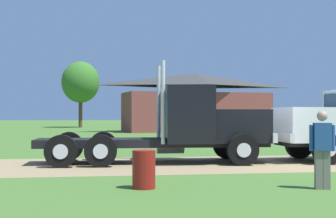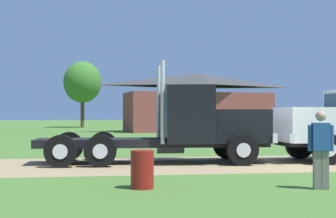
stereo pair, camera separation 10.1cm
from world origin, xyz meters
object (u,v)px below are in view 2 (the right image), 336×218
at_px(visitor_far_side, 323,132).
at_px(steel_barrel, 142,169).
at_px(truck_foreground_white, 188,127).
at_px(visitor_by_barrel, 321,147).
at_px(shed_building, 198,103).

distance_m(visitor_far_side, steel_barrel, 13.90).
height_order(truck_foreground_white, visitor_far_side, truck_foreground_white).
bearing_deg(steel_barrel, visitor_far_side, 47.49).
bearing_deg(visitor_by_barrel, shed_building, 83.36).
xyz_separation_m(visitor_far_side, shed_building, (-1.39, 23.15, 1.80)).
bearing_deg(visitor_by_barrel, steel_barrel, 170.57).
xyz_separation_m(truck_foreground_white, shed_building, (5.95, 27.89, 1.40)).
bearing_deg(visitor_far_side, shed_building, 93.43).
xyz_separation_m(truck_foreground_white, steel_barrel, (-2.05, -5.51, -0.81)).
xyz_separation_m(steel_barrel, shed_building, (8.00, 33.40, 2.20)).
bearing_deg(shed_building, visitor_by_barrel, -96.64).
bearing_deg(visitor_by_barrel, truck_foreground_white, 107.84).
relative_size(truck_foreground_white, shed_building, 0.56).
relative_size(visitor_by_barrel, visitor_far_side, 1.15).
height_order(truck_foreground_white, steel_barrel, truck_foreground_white).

